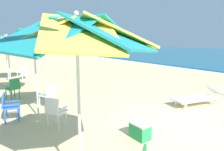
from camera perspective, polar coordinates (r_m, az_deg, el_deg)
ground_plane at (r=6.17m, az=20.31°, el=-13.33°), size 80.00×80.00×0.00m
beach_umbrella_0 at (r=3.14m, az=-9.82°, el=10.98°), size 2.45×2.45×2.81m
beach_umbrella_1 at (r=6.41m, az=-21.15°, el=9.53°), size 2.08×2.08×2.76m
plastic_chair_1 at (r=7.57m, az=-17.55°, el=-4.83°), size 0.60×0.58×0.87m
plastic_chair_2 at (r=5.78m, az=-15.66°, el=-9.40°), size 0.61×0.62×0.87m
plastic_chair_3 at (r=6.72m, az=-26.88°, el=-7.39°), size 0.54×0.57×0.87m
beach_umbrella_2 at (r=9.46m, az=-27.27°, el=7.98°), size 2.01×2.01×2.60m
plastic_chair_4 at (r=9.04m, az=-25.91°, el=-2.98°), size 0.59×0.57×0.87m
beach_umbrella_3 at (r=12.92m, az=-27.75°, el=8.48°), size 2.19×2.19×2.63m
plastic_chair_5 at (r=13.21m, az=-23.72°, el=1.06°), size 0.63×0.62×0.87m
sun_lounger_1 at (r=8.22m, az=23.24°, el=-5.58°), size 1.12×2.23×0.62m
cooler_box at (r=5.18m, az=7.83°, el=-15.00°), size 0.50×0.34×0.40m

